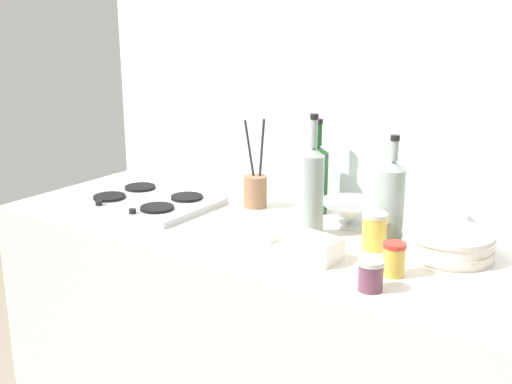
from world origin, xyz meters
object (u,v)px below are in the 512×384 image
Objects in this scene: wine_bottle_mid_right at (317,177)px; butter_dish at (312,247)px; wine_bottle_leftmost at (312,190)px; condiment_jar_front at (394,259)px; stovetop_hob at (148,201)px; condiment_jar_spare at (371,275)px; plate_stack at (448,244)px; utensil_crock at (255,190)px; cutting_board at (254,226)px; wine_bottle_mid_left at (391,199)px; condiment_jar_rear at (374,231)px; mixing_bowl at (350,213)px.

wine_bottle_mid_right is 0.44m from butter_dish.
condiment_jar_front is (0.34, -0.15, -0.10)m from wine_bottle_leftmost.
condiment_jar_spare reaches higher than stovetop_hob.
wine_bottle_mid_right is (0.55, 0.27, 0.11)m from stovetop_hob.
plate_stack is 0.39m from butter_dish.
utensil_crock is (0.33, 0.20, 0.05)m from stovetop_hob.
condiment_jar_front is 0.35× the size of cutting_board.
wine_bottle_mid_left is 0.54m from utensil_crock.
condiment_jar_front is at bearing -10.29° from cutting_board.
utensil_crock reaches higher than butter_dish.
condiment_jar_spare reaches higher than cutting_board.
wine_bottle_leftmost reaches higher than condiment_jar_rear.
wine_bottle_mid_left is at bearing -4.57° from utensil_crock.
wine_bottle_mid_right reaches higher than cutting_board.
wine_bottle_mid_right is at bearing 17.92° from utensil_crock.
plate_stack is 0.36m from mixing_bowl.
condiment_jar_front reaches higher than stovetop_hob.
utensil_crock is 2.84× the size of condiment_jar_rear.
condiment_jar_front is at bearing 4.46° from butter_dish.
utensil_crock is 0.25m from cutting_board.
wine_bottle_mid_right reaches higher than utensil_crock.
condiment_jar_rear is (-0.20, -0.07, 0.02)m from plate_stack.
wine_bottle_mid_left reaches higher than condiment_jar_front.
plate_stack is 0.98× the size of cutting_board.
wine_bottle_mid_right reaches higher than wine_bottle_mid_left.
utensil_crock is 0.77m from condiment_jar_spare.
mixing_bowl reaches higher than plate_stack.
wine_bottle_leftmost is at bearing -170.39° from plate_stack.
utensil_crock is at bearing 123.66° from cutting_board.
condiment_jar_front is (0.99, -0.10, 0.03)m from stovetop_hob.
stovetop_hob is at bearing -164.18° from mixing_bowl.
utensil_crock is at bearing 155.56° from condiment_jar_front.
wine_bottle_mid_left is 1.03× the size of utensil_crock.
utensil_crock is (-0.32, 0.15, -0.08)m from wine_bottle_leftmost.
plate_stack is 0.73m from utensil_crock.
wine_bottle_mid_left reaches higher than cutting_board.
wine_bottle_mid_right is 0.58m from condiment_jar_front.
wine_bottle_mid_left is at bearing 10.37° from stovetop_hob.
plate_stack is 0.61m from cutting_board.
plate_stack is 0.43m from wine_bottle_leftmost.
wine_bottle_leftmost is 0.38m from condiment_jar_front.
stovetop_hob is 0.47m from cutting_board.
wine_bottle_mid_right is (-0.10, 0.22, -0.02)m from wine_bottle_leftmost.
wine_bottle_mid_right is at bearing 131.41° from condiment_jar_spare.
mixing_bowl reaches higher than stovetop_hob.
stovetop_hob is at bearing 174.48° from condiment_jar_front.
condiment_jar_spare is at bearing -104.19° from plate_stack.
butter_dish is 0.20m from condiment_jar_rear.
mixing_bowl is at bearing 122.47° from condiment_jar_spare.
plate_stack is at bearing 6.65° from stovetop_hob.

